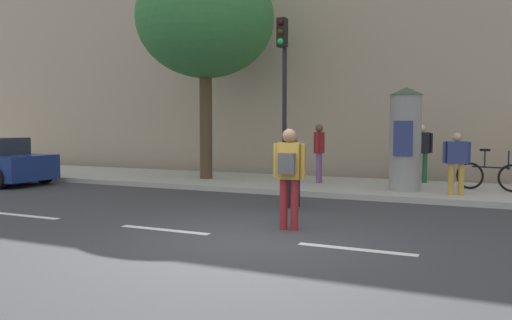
{
  "coord_description": "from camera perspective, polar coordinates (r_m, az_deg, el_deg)",
  "views": [
    {
      "loc": [
        3.46,
        -7.44,
        1.85
      ],
      "look_at": [
        -0.84,
        2.0,
        1.15
      ],
      "focal_mm": 35.72,
      "sensor_mm": 36.0,
      "label": 1
    }
  ],
  "objects": [
    {
      "name": "ground_plane",
      "position": [
        8.41,
        -0.44,
        -8.82
      ],
      "size": [
        80.0,
        80.0,
        0.0
      ],
      "primitive_type": "plane",
      "color": "#38383A"
    },
    {
      "name": "bicycle_leaning",
      "position": [
        14.65,
        24.79,
        -1.61
      ],
      "size": [
        1.72,
        0.53,
        1.09
      ],
      "color": "black",
      "rests_on": "sidewalk_curb"
    },
    {
      "name": "lane_markings",
      "position": [
        8.41,
        -0.44,
        -8.8
      ],
      "size": [
        25.8,
        0.16,
        0.01
      ],
      "color": "silver",
      "rests_on": "ground_plane"
    },
    {
      "name": "poster_column",
      "position": [
        13.83,
        16.38,
        2.34
      ],
      "size": [
        0.88,
        0.88,
        2.69
      ],
      "color": "gray",
      "rests_on": "sidewalk_curb"
    },
    {
      "name": "pedestrian_tallest",
      "position": [
        13.37,
        21.54,
        0.16
      ],
      "size": [
        0.64,
        0.37,
        1.52
      ],
      "color": "#B78C33",
      "rests_on": "sidewalk_curb"
    },
    {
      "name": "pedestrian_in_dark_shirt",
      "position": [
        11.48,
        4.14,
        -0.54
      ],
      "size": [
        0.54,
        0.54,
        1.61
      ],
      "color": "black",
      "rests_on": "ground_plane"
    },
    {
      "name": "pedestrian_with_backpack",
      "position": [
        15.9,
        18.0,
        1.28
      ],
      "size": [
        0.65,
        0.29,
        1.74
      ],
      "color": "#1E5938",
      "rests_on": "sidewalk_curb"
    },
    {
      "name": "pedestrian_in_red_top",
      "position": [
        8.95,
        3.7,
        -1.12
      ],
      "size": [
        0.57,
        0.42,
        1.79
      ],
      "color": "maroon",
      "rests_on": "ground_plane"
    },
    {
      "name": "sidewalk_curb",
      "position": [
        14.95,
        10.95,
        -3.01
      ],
      "size": [
        36.0,
        4.0,
        0.15
      ],
      "primitive_type": "cube",
      "color": "#B2ADA3",
      "rests_on": "ground_plane"
    },
    {
      "name": "traffic_light",
      "position": [
        13.69,
        3.06,
        9.41
      ],
      "size": [
        0.24,
        0.45,
        4.51
      ],
      "color": "black",
      "rests_on": "sidewalk_curb"
    },
    {
      "name": "building_backdrop",
      "position": [
        20.01,
        14.59,
        13.2
      ],
      "size": [
        36.0,
        5.0,
        10.27
      ],
      "primitive_type": "cube",
      "color": "tan",
      "rests_on": "ground_plane"
    },
    {
      "name": "street_tree",
      "position": [
        16.73,
        -5.71,
        15.38
      ],
      "size": [
        4.36,
        4.36,
        6.92
      ],
      "color": "#4C3826",
      "rests_on": "sidewalk_curb"
    },
    {
      "name": "pedestrian_with_bag",
      "position": [
        15.19,
        7.09,
        1.29
      ],
      "size": [
        0.27,
        0.57,
        1.75
      ],
      "color": "#724C84",
      "rests_on": "sidewalk_curb"
    }
  ]
}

